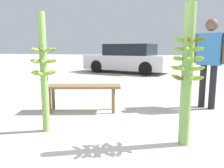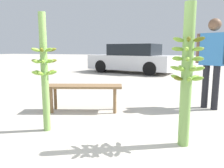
% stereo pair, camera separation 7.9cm
% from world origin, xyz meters
% --- Properties ---
extents(ground_plane, '(80.00, 80.00, 0.00)m').
position_xyz_m(ground_plane, '(0.00, 0.00, 0.00)').
color(ground_plane, '#B2AA9E').
extents(banana_stalk_left, '(0.36, 0.36, 1.65)m').
position_xyz_m(banana_stalk_left, '(-0.99, 0.22, 0.87)').
color(banana_stalk_left, '#7AA851').
rests_on(banana_stalk_left, ground_plane).
extents(banana_stalk_center, '(0.39, 0.40, 1.68)m').
position_xyz_m(banana_stalk_center, '(0.88, 0.38, 0.89)').
color(banana_stalk_center, '#7AA851').
rests_on(banana_stalk_center, ground_plane).
extents(vendor_person, '(0.63, 0.39, 1.73)m').
position_xyz_m(vendor_person, '(1.30, 2.30, 1.03)').
color(vendor_person, black).
rests_on(vendor_person, ground_plane).
extents(market_bench, '(1.46, 0.81, 0.50)m').
position_xyz_m(market_bench, '(-0.94, 1.29, 0.42)').
color(market_bench, brown).
rests_on(market_bench, ground_plane).
extents(parked_car, '(4.36, 2.44, 1.40)m').
position_xyz_m(parked_car, '(-1.84, 8.25, 0.67)').
color(parked_car, silver).
rests_on(parked_car, ground_plane).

